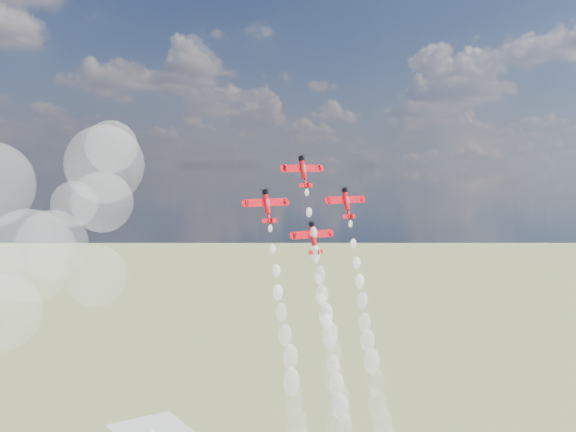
% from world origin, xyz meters
% --- Properties ---
extents(plane_lead, '(11.49, 4.44, 8.05)m').
position_xyz_m(plane_lead, '(-10.02, 3.28, 112.75)').
color(plane_lead, red).
rests_on(plane_lead, ground).
extents(plane_left, '(11.49, 4.44, 8.05)m').
position_xyz_m(plane_left, '(-22.08, 1.09, 104.60)').
color(plane_left, red).
rests_on(plane_left, ground).
extents(plane_right, '(11.49, 4.44, 8.05)m').
position_xyz_m(plane_right, '(2.04, 1.09, 104.60)').
color(plane_right, red).
rests_on(plane_right, ground).
extents(plane_slot, '(11.49, 4.44, 8.05)m').
position_xyz_m(plane_slot, '(-10.02, -1.11, 96.45)').
color(plane_slot, red).
rests_on(plane_slot, ground).
extents(smoke_trail_lead, '(5.46, 17.14, 57.26)m').
position_xyz_m(smoke_trail_lead, '(-10.00, -9.48, 65.12)').
color(smoke_trail_lead, white).
rests_on(smoke_trail_lead, plane_lead).
extents(smoke_trail_left, '(6.05, 17.33, 56.31)m').
position_xyz_m(smoke_trail_left, '(-22.19, -11.71, 57.07)').
color(smoke_trail_left, white).
rests_on(smoke_trail_left, plane_left).
extents(smoke_trail_right, '(5.66, 17.26, 56.48)m').
position_xyz_m(smoke_trail_right, '(2.07, -11.74, 57.08)').
color(smoke_trail_right, white).
rests_on(smoke_trail_right, plane_right).
extents(drifted_smoke_cloud, '(59.08, 40.60, 61.64)m').
position_xyz_m(drifted_smoke_cloud, '(-74.93, 26.54, 100.49)').
color(drifted_smoke_cloud, white).
rests_on(drifted_smoke_cloud, ground).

